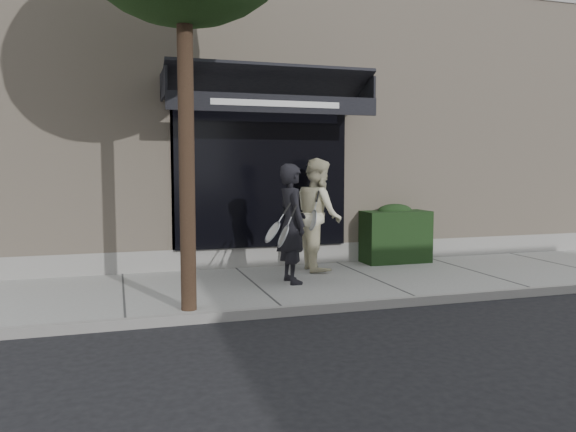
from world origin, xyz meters
name	(u,v)px	position (x,y,z in m)	size (l,w,h in m)	color
ground	(370,284)	(0.00, 0.00, 0.00)	(80.00, 80.00, 0.00)	black
sidewalk	(370,280)	(0.00, 0.00, 0.06)	(20.00, 3.00, 0.12)	gray
curb	(417,301)	(0.00, -1.55, 0.07)	(20.00, 0.10, 0.14)	gray
building_facade	(285,136)	(-0.01, 4.96, 2.74)	(14.30, 8.04, 5.64)	#C8B399
hedge	(394,234)	(1.10, 1.25, 0.66)	(1.30, 0.70, 1.14)	black
pedestrian_front	(292,224)	(-1.41, -0.05, 1.07)	(0.79, 0.91, 1.90)	black
pedestrian_back	(318,214)	(-0.60, 0.91, 1.12)	(0.82, 1.02, 2.01)	beige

